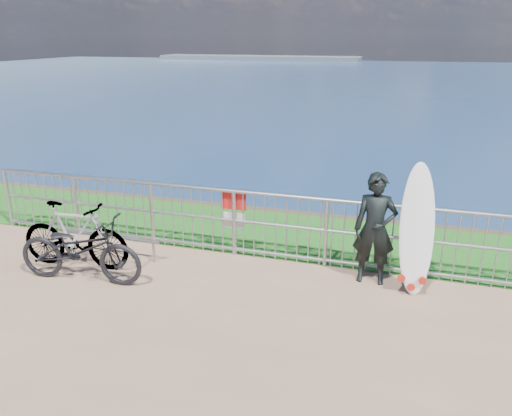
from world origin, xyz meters
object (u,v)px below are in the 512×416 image
(surfer, at_px, (375,229))
(bicycle_near, at_px, (80,249))
(surfboard, at_px, (416,235))
(bicycle_far, at_px, (75,235))

(surfer, height_order, bicycle_near, surfer)
(surfboard, bearing_deg, bicycle_far, -171.64)
(surfboard, distance_m, bicycle_far, 5.08)
(surfboard, bearing_deg, bicycle_near, -166.50)
(surfer, distance_m, bicycle_far, 4.54)
(surfboard, bearing_deg, surfer, 168.81)
(bicycle_near, height_order, bicycle_far, bicycle_far)
(bicycle_near, bearing_deg, surfboard, -81.72)
(surfer, bearing_deg, bicycle_far, -171.32)
(surfer, distance_m, surfboard, 0.58)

